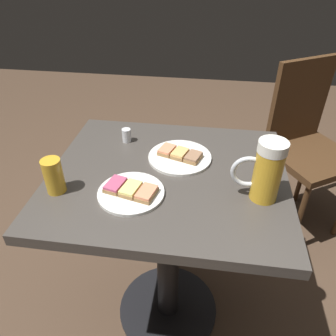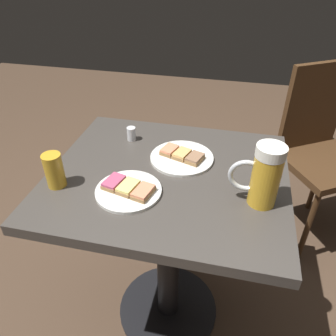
{
  "view_description": "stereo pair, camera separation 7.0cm",
  "coord_description": "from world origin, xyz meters",
  "px_view_note": "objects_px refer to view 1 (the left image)",
  "views": [
    {
      "loc": [
        -0.12,
        0.85,
        1.4
      ],
      "look_at": [
        0.0,
        0.0,
        0.79
      ],
      "focal_mm": 35.02,
      "sensor_mm": 36.0,
      "label": 1
    },
    {
      "loc": [
        -0.19,
        0.84,
        1.4
      ],
      "look_at": [
        0.0,
        0.0,
        0.79
      ],
      "focal_mm": 35.02,
      "sensor_mm": 36.0,
      "label": 2
    }
  ],
  "objects_px": {
    "beer_glass_small": "(54,176)",
    "salt_shaker": "(127,135)",
    "beer_mug": "(266,171)",
    "plate_near": "(180,156)",
    "plate_far": "(131,192)",
    "cafe_chair": "(306,140)"
  },
  "relations": [
    {
      "from": "beer_mug",
      "to": "cafe_chair",
      "type": "height_order",
      "value": "beer_mug"
    },
    {
      "from": "salt_shaker",
      "to": "plate_near",
      "type": "bearing_deg",
      "value": 157.26
    },
    {
      "from": "plate_near",
      "to": "plate_far",
      "type": "xyz_separation_m",
      "value": [
        0.12,
        0.21,
        0.0
      ]
    },
    {
      "from": "beer_mug",
      "to": "salt_shaker",
      "type": "distance_m",
      "value": 0.54
    },
    {
      "from": "beer_mug",
      "to": "plate_far",
      "type": "bearing_deg",
      "value": 6.3
    },
    {
      "from": "beer_glass_small",
      "to": "salt_shaker",
      "type": "distance_m",
      "value": 0.34
    },
    {
      "from": "beer_mug",
      "to": "salt_shaker",
      "type": "bearing_deg",
      "value": -28.85
    },
    {
      "from": "plate_far",
      "to": "cafe_chair",
      "type": "xyz_separation_m",
      "value": [
        -0.72,
        -0.83,
        -0.24
      ]
    },
    {
      "from": "beer_glass_small",
      "to": "salt_shaker",
      "type": "height_order",
      "value": "beer_glass_small"
    },
    {
      "from": "beer_glass_small",
      "to": "beer_mug",
      "type": "bearing_deg",
      "value": -174.65
    },
    {
      "from": "cafe_chair",
      "to": "plate_near",
      "type": "bearing_deg",
      "value": 14.33
    },
    {
      "from": "beer_mug",
      "to": "beer_glass_small",
      "type": "height_order",
      "value": "beer_mug"
    },
    {
      "from": "plate_near",
      "to": "beer_glass_small",
      "type": "distance_m",
      "value": 0.42
    },
    {
      "from": "salt_shaker",
      "to": "cafe_chair",
      "type": "distance_m",
      "value": 1.0
    },
    {
      "from": "plate_far",
      "to": "cafe_chair",
      "type": "height_order",
      "value": "cafe_chair"
    },
    {
      "from": "plate_far",
      "to": "cafe_chair",
      "type": "distance_m",
      "value": 1.12
    },
    {
      "from": "beer_glass_small",
      "to": "salt_shaker",
      "type": "relative_size",
      "value": 2.17
    },
    {
      "from": "salt_shaker",
      "to": "cafe_chair",
      "type": "relative_size",
      "value": 0.05
    },
    {
      "from": "plate_far",
      "to": "beer_mug",
      "type": "relative_size",
      "value": 1.06
    },
    {
      "from": "plate_far",
      "to": "salt_shaker",
      "type": "xyz_separation_m",
      "value": [
        0.09,
        -0.3,
        0.02
      ]
    },
    {
      "from": "plate_far",
      "to": "cafe_chair",
      "type": "bearing_deg",
      "value": -130.78
    },
    {
      "from": "beer_glass_small",
      "to": "plate_far",
      "type": "bearing_deg",
      "value": -176.25
    }
  ]
}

